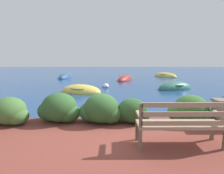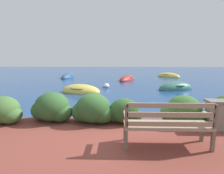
{
  "view_description": "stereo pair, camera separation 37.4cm",
  "coord_description": "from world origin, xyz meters",
  "views": [
    {
      "loc": [
        -0.2,
        -4.92,
        1.93
      ],
      "look_at": [
        -0.14,
        6.05,
        0.18
      ],
      "focal_mm": 28.0,
      "sensor_mm": 36.0,
      "label": 1
    },
    {
      "loc": [
        0.17,
        -4.92,
        1.93
      ],
      "look_at": [
        -0.14,
        6.05,
        0.18
      ],
      "focal_mm": 28.0,
      "sensor_mm": 36.0,
      "label": 2
    }
  ],
  "objects": [
    {
      "name": "rowboat_far",
      "position": [
        1.11,
        11.18,
        0.07
      ],
      "size": [
        2.06,
        3.27,
        0.85
      ],
      "rotation": [
        0.0,
        0.0,
        1.2
      ],
      "color": "#9E2D28",
      "rests_on": "ground_plane"
    },
    {
      "name": "hedge_clump_centre",
      "position": [
        -0.48,
        -0.36,
        0.57
      ],
      "size": [
        1.18,
        0.85,
        0.8
      ],
      "color": "#2D5628",
      "rests_on": "patio_terrace"
    },
    {
      "name": "rowboat_nearest",
      "position": [
        -1.95,
        5.12,
        0.07
      ],
      "size": [
        2.67,
        1.9,
        0.84
      ],
      "rotation": [
        0.0,
        0.0,
        2.84
      ],
      "color": "#DBC64C",
      "rests_on": "ground_plane"
    },
    {
      "name": "mooring_buoy",
      "position": [
        -0.56,
        6.88,
        0.08
      ],
      "size": [
        0.5,
        0.5,
        0.45
      ],
      "color": "white",
      "rests_on": "ground_plane"
    },
    {
      "name": "hedge_clump_far_left",
      "position": [
        -2.9,
        -0.46,
        0.54
      ],
      "size": [
        1.08,
        0.78,
        0.73
      ],
      "color": "#426B33",
      "rests_on": "patio_terrace"
    },
    {
      "name": "hedge_clump_far_right",
      "position": [
        1.92,
        -0.41,
        0.56
      ],
      "size": [
        1.14,
        0.82,
        0.77
      ],
      "color": "#38662D",
      "rests_on": "patio_terrace"
    },
    {
      "name": "rowboat_mid",
      "position": [
        3.95,
        6.26,
        0.08
      ],
      "size": [
        2.67,
        1.86,
        0.89
      ],
      "rotation": [
        0.0,
        0.0,
        3.51
      ],
      "color": "#336B5B",
      "rests_on": "ground_plane"
    },
    {
      "name": "hedge_clump_right",
      "position": [
        0.36,
        -0.36,
        0.51
      ],
      "size": [
        0.99,
        0.71,
        0.67
      ],
      "color": "#284C23",
      "rests_on": "patio_terrace"
    },
    {
      "name": "ground_plane",
      "position": [
        0.0,
        0.0,
        0.0
      ],
      "size": [
        80.0,
        80.0,
        0.0
      ],
      "color": "navy"
    },
    {
      "name": "rowboat_outer",
      "position": [
        -4.95,
        13.15,
        0.07
      ],
      "size": [
        1.22,
        2.93,
        0.88
      ],
      "rotation": [
        0.0,
        0.0,
        4.65
      ],
      "color": "#2D517A",
      "rests_on": "ground_plane"
    },
    {
      "name": "park_bench",
      "position": [
        1.15,
        -1.67,
        0.71
      ],
      "size": [
        1.68,
        0.48,
        0.93
      ],
      "rotation": [
        0.0,
        0.0,
        -0.07
      ],
      "color": "brown",
      "rests_on": "patio_terrace"
    },
    {
      "name": "rowboat_distant",
      "position": [
        5.8,
        14.26,
        0.07
      ],
      "size": [
        2.58,
        2.88,
        0.86
      ],
      "rotation": [
        0.0,
        0.0,
        2.22
      ],
      "color": "#DBC64C",
      "rests_on": "ground_plane"
    },
    {
      "name": "hedge_clump_left",
      "position": [
        -1.64,
        -0.27,
        0.57
      ],
      "size": [
        1.19,
        0.86,
        0.81
      ],
      "color": "#2D5628",
      "rests_on": "patio_terrace"
    }
  ]
}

